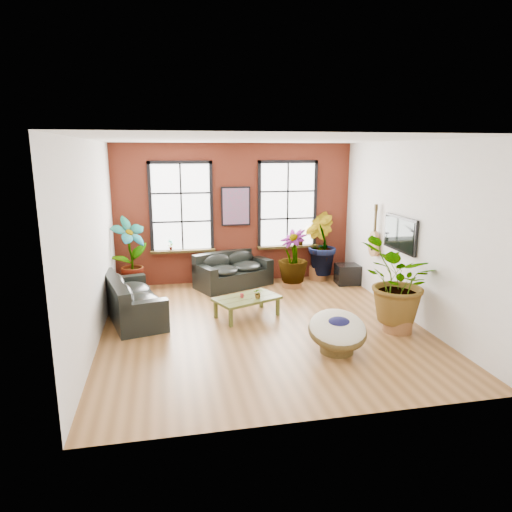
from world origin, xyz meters
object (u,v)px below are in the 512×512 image
Objects in this scene: sofa_left at (131,300)px; coffee_table at (247,299)px; sofa_back at (232,271)px; papasan_chair at (337,331)px.

coffee_table is (2.31, -0.35, -0.02)m from sofa_left.
sofa_back reaches higher than sofa_left.
sofa_back is 1.86× the size of papasan_chair.
coffee_table is 2.29m from papasan_chair.
sofa_back reaches higher than coffee_table.
sofa_back is at bearing -65.84° from sofa_left.
sofa_left is 4.18m from papasan_chair.
sofa_left reaches higher than papasan_chair.
papasan_chair reaches higher than coffee_table.
coffee_table is at bearing 128.01° from papasan_chair.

